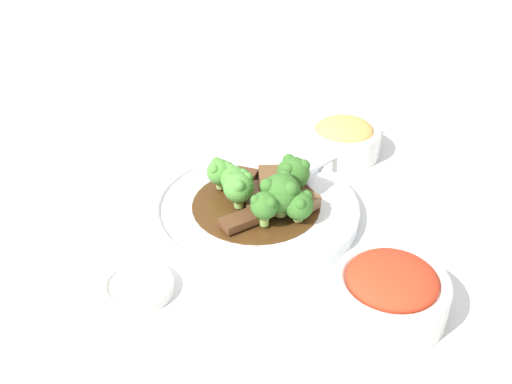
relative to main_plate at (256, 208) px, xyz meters
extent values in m
plane|color=silver|center=(0.00, 0.00, -0.01)|extent=(4.00, 4.00, 0.00)
cylinder|color=white|center=(0.00, 0.00, 0.00)|extent=(0.26, 0.26, 0.01)
torus|color=white|center=(0.00, 0.00, 0.00)|extent=(0.26, 0.26, 0.01)
cylinder|color=#4C2D14|center=(0.00, 0.00, 0.00)|extent=(0.16, 0.16, 0.00)
cube|color=brown|center=(0.03, -0.03, 0.02)|extent=(0.06, 0.05, 0.02)
cube|color=brown|center=(-0.03, -0.04, 0.02)|extent=(0.06, 0.05, 0.02)
cube|color=brown|center=(0.00, -0.01, 0.01)|extent=(0.08, 0.06, 0.01)
cube|color=#56331E|center=(-0.03, 0.03, 0.01)|extent=(0.03, 0.06, 0.01)
cube|color=#56331E|center=(0.05, 0.00, 0.01)|extent=(0.06, 0.06, 0.01)
cylinder|color=#7FA84C|center=(0.03, 0.02, 0.01)|extent=(0.01, 0.01, 0.01)
sphere|color=#4C8E38|center=(0.03, 0.02, 0.03)|extent=(0.04, 0.04, 0.04)
sphere|color=#4C8E38|center=(0.04, 0.02, 0.04)|extent=(0.01, 0.01, 0.01)
sphere|color=#4C8E38|center=(0.02, 0.03, 0.04)|extent=(0.01, 0.01, 0.01)
sphere|color=#4C8E38|center=(0.02, 0.01, 0.04)|extent=(0.01, 0.01, 0.01)
cylinder|color=#7FA84C|center=(0.00, 0.02, 0.02)|extent=(0.01, 0.01, 0.01)
sphere|color=#4C8E38|center=(0.00, 0.02, 0.04)|extent=(0.04, 0.04, 0.04)
sphere|color=#4C8E38|center=(0.01, 0.03, 0.05)|extent=(0.01, 0.01, 0.01)
sphere|color=#4C8E38|center=(-0.01, 0.03, 0.05)|extent=(0.01, 0.01, 0.01)
sphere|color=#4C8E38|center=(0.00, 0.01, 0.05)|extent=(0.01, 0.01, 0.01)
cylinder|color=#8EB756|center=(-0.04, -0.02, 0.02)|extent=(0.02, 0.02, 0.01)
sphere|color=#387028|center=(-0.04, -0.02, 0.04)|extent=(0.05, 0.05, 0.05)
sphere|color=#387028|center=(-0.03, 0.00, 0.05)|extent=(0.02, 0.02, 0.02)
sphere|color=#387028|center=(-0.05, -0.02, 0.05)|extent=(0.02, 0.02, 0.02)
sphere|color=#387028|center=(-0.02, -0.03, 0.05)|extent=(0.02, 0.02, 0.02)
cylinder|color=#7FA84C|center=(0.00, -0.05, 0.02)|extent=(0.01, 0.01, 0.01)
sphere|color=#387028|center=(0.00, -0.05, 0.04)|extent=(0.04, 0.04, 0.04)
sphere|color=#387028|center=(-0.01, -0.04, 0.05)|extent=(0.02, 0.02, 0.02)
sphere|color=#387028|center=(-0.01, -0.06, 0.05)|extent=(0.02, 0.02, 0.02)
sphere|color=#387028|center=(0.01, -0.05, 0.05)|extent=(0.02, 0.02, 0.02)
cylinder|color=#8EB756|center=(-0.05, -0.03, 0.01)|extent=(0.01, 0.01, 0.01)
sphere|color=#387028|center=(-0.05, -0.03, 0.03)|extent=(0.04, 0.04, 0.04)
sphere|color=#387028|center=(-0.06, -0.03, 0.04)|extent=(0.01, 0.01, 0.01)
sphere|color=#387028|center=(-0.05, -0.04, 0.04)|extent=(0.01, 0.01, 0.01)
sphere|color=#387028|center=(-0.05, -0.02, 0.04)|extent=(0.01, 0.01, 0.01)
cylinder|color=#7FA84C|center=(-0.05, 0.01, 0.02)|extent=(0.01, 0.01, 0.02)
sphere|color=#387028|center=(-0.05, 0.01, 0.04)|extent=(0.03, 0.03, 0.03)
sphere|color=#387028|center=(-0.06, 0.01, 0.05)|extent=(0.01, 0.01, 0.01)
sphere|color=#387028|center=(-0.04, 0.00, 0.05)|extent=(0.01, 0.01, 0.01)
sphere|color=#387028|center=(-0.05, 0.02, 0.05)|extent=(0.01, 0.01, 0.01)
cylinder|color=#7FA84C|center=(0.05, 0.03, 0.01)|extent=(0.01, 0.01, 0.01)
sphere|color=#4C8E38|center=(0.05, 0.03, 0.03)|extent=(0.03, 0.03, 0.03)
sphere|color=#4C8E38|center=(0.04, 0.02, 0.04)|extent=(0.01, 0.01, 0.01)
sphere|color=#4C8E38|center=(0.06, 0.03, 0.04)|extent=(0.01, 0.01, 0.01)
sphere|color=#4C8E38|center=(0.04, 0.04, 0.04)|extent=(0.01, 0.01, 0.01)
ellipsoid|color=silver|center=(0.02, -0.06, 0.02)|extent=(0.06, 0.07, 0.01)
cylinder|color=silver|center=(0.06, -0.17, 0.01)|extent=(0.06, 0.16, 0.01)
cylinder|color=white|center=(-0.21, -0.05, -0.01)|extent=(0.07, 0.07, 0.01)
cylinder|color=white|center=(-0.21, -0.05, 0.01)|extent=(0.12, 0.12, 0.04)
torus|color=white|center=(-0.21, -0.05, 0.03)|extent=(0.12, 0.12, 0.01)
ellipsoid|color=red|center=(-0.21, -0.05, 0.03)|extent=(0.09, 0.09, 0.03)
cylinder|color=white|center=(0.09, -0.18, -0.01)|extent=(0.06, 0.06, 0.01)
cylinder|color=white|center=(0.09, -0.18, 0.01)|extent=(0.11, 0.11, 0.04)
torus|color=white|center=(0.09, -0.18, 0.03)|extent=(0.11, 0.11, 0.01)
ellipsoid|color=tan|center=(0.09, -0.18, 0.03)|extent=(0.08, 0.08, 0.03)
cylinder|color=white|center=(-0.08, 0.17, -0.01)|extent=(0.08, 0.08, 0.01)
torus|color=white|center=(-0.08, 0.17, 0.00)|extent=(0.08, 0.08, 0.01)
cube|color=white|center=(0.15, 0.14, -0.01)|extent=(0.12, 0.12, 0.01)
camera|label=1|loc=(-0.56, 0.25, 0.44)|focal=42.00mm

